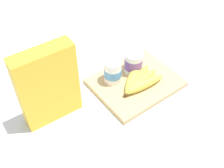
{
  "coord_description": "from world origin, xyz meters",
  "views": [
    {
      "loc": [
        -0.53,
        -0.56,
        0.79
      ],
      "look_at": [
        -0.11,
        0.0,
        0.07
      ],
      "focal_mm": 46.21,
      "sensor_mm": 36.0,
      "label": 1
    }
  ],
  "objects_px": {
    "yogurt_cup_front": "(113,72)",
    "banana_bunch": "(139,80)",
    "cutting_board": "(135,82)",
    "cereal_box": "(48,86)",
    "yogurt_cup_back": "(133,62)"
  },
  "relations": [
    {
      "from": "banana_bunch",
      "to": "cereal_box",
      "type": "bearing_deg",
      "value": 166.89
    },
    {
      "from": "cereal_box",
      "to": "yogurt_cup_back",
      "type": "xyz_separation_m",
      "value": [
        0.35,
        -0.01,
        -0.08
      ]
    },
    {
      "from": "cutting_board",
      "to": "yogurt_cup_front",
      "type": "xyz_separation_m",
      "value": [
        -0.07,
        0.05,
        0.05
      ]
    },
    {
      "from": "cereal_box",
      "to": "yogurt_cup_back",
      "type": "distance_m",
      "value": 0.35
    },
    {
      "from": "cereal_box",
      "to": "yogurt_cup_back",
      "type": "bearing_deg",
      "value": -178.75
    },
    {
      "from": "cutting_board",
      "to": "banana_bunch",
      "type": "bearing_deg",
      "value": -93.95
    },
    {
      "from": "cutting_board",
      "to": "cereal_box",
      "type": "height_order",
      "value": "cereal_box"
    },
    {
      "from": "yogurt_cup_front",
      "to": "banana_bunch",
      "type": "distance_m",
      "value": 0.1
    },
    {
      "from": "cutting_board",
      "to": "banana_bunch",
      "type": "distance_m",
      "value": 0.03
    },
    {
      "from": "banana_bunch",
      "to": "yogurt_cup_back",
      "type": "bearing_deg",
      "value": 67.25
    },
    {
      "from": "cereal_box",
      "to": "banana_bunch",
      "type": "relative_size",
      "value": 1.56
    },
    {
      "from": "cutting_board",
      "to": "yogurt_cup_back",
      "type": "distance_m",
      "value": 0.08
    },
    {
      "from": "yogurt_cup_front",
      "to": "yogurt_cup_back",
      "type": "bearing_deg",
      "value": -2.53
    },
    {
      "from": "banana_bunch",
      "to": "yogurt_cup_front",
      "type": "bearing_deg",
      "value": 133.59
    },
    {
      "from": "yogurt_cup_back",
      "to": "yogurt_cup_front",
      "type": "bearing_deg",
      "value": 177.47
    }
  ]
}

